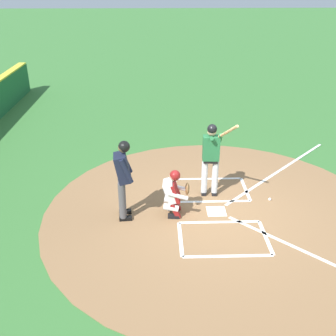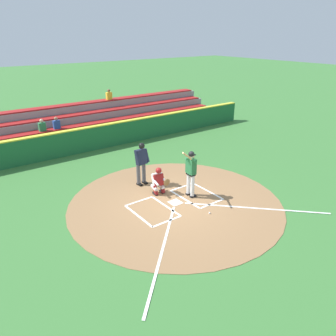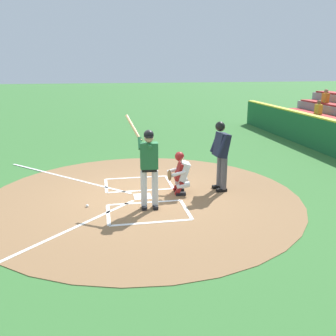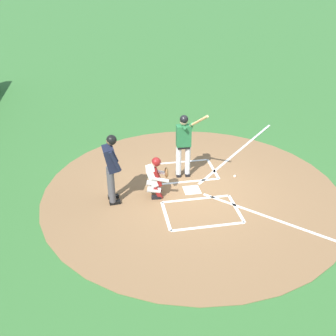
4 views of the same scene
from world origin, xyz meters
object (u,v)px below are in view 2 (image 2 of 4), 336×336
at_px(batter, 191,171).
at_px(plate_umpire, 141,161).
at_px(catcher, 159,180).
at_px(baseball, 210,213).

xyz_separation_m(batter, plate_umpire, (0.94, -2.05, -0.02)).
height_order(batter, catcher, batter).
height_order(plate_umpire, baseball, plate_umpire).
distance_m(batter, baseball, 1.82).
distance_m(catcher, plate_umpire, 1.22).
bearing_deg(baseball, batter, -102.34).
bearing_deg(batter, plate_umpire, -65.42).
bearing_deg(catcher, baseball, 102.68).
distance_m(plate_umpire, baseball, 3.70).
distance_m(batter, plate_umpire, 2.25).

